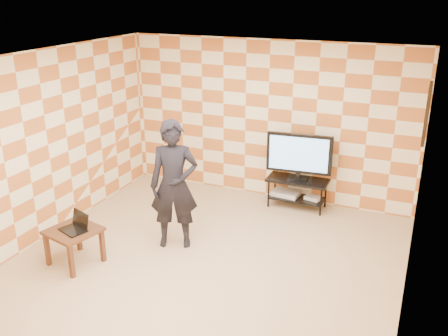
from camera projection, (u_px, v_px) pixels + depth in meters
The scene contains 14 objects.
floor at pixel (207, 262), 6.73m from camera, with size 5.00×5.00×0.00m, color tan.
wall_back at pixel (268, 121), 8.41m from camera, with size 5.00×0.02×2.70m, color beige.
wall_front at pixel (77, 266), 4.10m from camera, with size 5.00×0.02×2.70m, color beige.
wall_left at pixel (48, 145), 7.17m from camera, with size 0.02×5.00×2.70m, color beige.
wall_right at pixel (417, 200), 5.34m from camera, with size 0.02×5.00×2.70m, color beige.
ceiling at pixel (204, 60), 5.78m from camera, with size 5.00×5.00×0.02m, color white.
wall_art at pixel (427, 113), 6.48m from camera, with size 0.04×0.72×0.72m.
tv_stand at pixel (297, 187), 8.26m from camera, with size 1.00×0.45×0.50m.
tv at pixel (299, 155), 8.06m from camera, with size 1.06×0.23×0.77m.
dvd_player at pixel (286, 193), 8.41m from camera, with size 0.44×0.32×0.07m, color silver.
game_console at pixel (313, 198), 8.24m from camera, with size 0.25×0.18×0.06m, color silver.
side_table at pixel (74, 236), 6.57m from camera, with size 0.73×0.73×0.50m.
laptop at pixel (76, 226), 6.52m from camera, with size 0.42×0.38×0.23m.
person at pixel (174, 185), 6.88m from camera, with size 0.67×0.44×1.83m, color black.
Camera 1 is at (2.51, -5.30, 3.54)m, focal length 40.00 mm.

